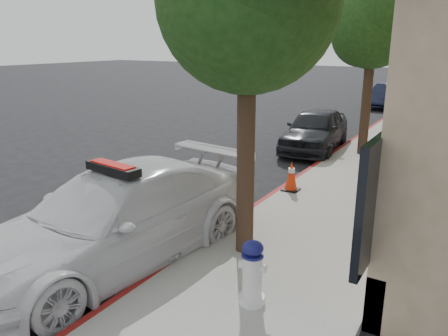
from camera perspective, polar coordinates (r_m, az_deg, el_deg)
ground at (r=10.87m, az=-5.76°, el=-3.58°), size 120.00×120.00×0.00m
sidewalk at (r=18.68m, az=22.62°, el=3.87°), size 3.20×50.00×0.15m
curb_strip at (r=18.95m, az=18.03°, el=4.49°), size 0.12×50.00×0.15m
tree_mid at (r=14.51m, az=19.03°, el=17.33°), size 2.77×2.64×5.43m
tree_far at (r=22.38m, az=23.82°, el=16.75°), size 3.10×3.00×5.81m
police_car at (r=7.64m, az=-13.86°, el=-6.29°), size 2.93×5.77×1.75m
parked_car_mid at (r=15.51m, az=11.84°, el=4.97°), size 2.19×4.46×1.47m
parked_car_far at (r=27.05m, az=20.57°, el=8.82°), size 1.91×4.16×1.32m
fire_hydrant at (r=6.16m, az=3.72°, el=-13.57°), size 0.40×0.36×0.94m
traffic_cone at (r=10.75m, az=8.78°, el=-1.01°), size 0.39×0.39×0.74m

